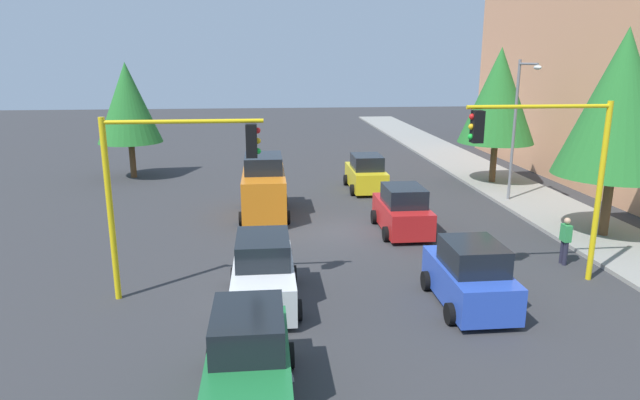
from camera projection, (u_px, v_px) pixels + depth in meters
The scene contains 16 objects.
ground_plane at pixel (338, 231), 23.22m from camera, with size 120.00×120.00×0.00m, color #353538.
sidewalk_kerb at pixel (524, 195), 29.03m from camera, with size 80.00×4.00×0.15m, color gray.
lane_arrow_near at pixel (270, 397), 11.84m from camera, with size 2.40×1.10×1.10m.
traffic_signal_near_right at pixel (172, 172), 15.93m from camera, with size 0.36×4.59×5.46m.
traffic_signal_near_left at pixel (549, 157), 16.97m from camera, with size 0.36×4.59×5.79m.
street_lamp_curbside at pixel (519, 116), 26.51m from camera, with size 2.15×0.28×7.00m.
tree_roadside_mid at pixel (499, 96), 30.65m from camera, with size 4.19×4.19×7.66m.
tree_roadside_near at pixel (620, 103), 20.97m from camera, with size 4.48×4.48×8.20m.
tree_opposite_side at pixel (128, 103), 32.62m from camera, with size 3.76×3.76×6.85m.
delivery_van_orange at pixel (264, 188), 25.30m from camera, with size 4.80×2.22×2.77m.
car_white at pixel (264, 273), 16.31m from camera, with size 4.20×2.08×1.98m.
car_blue at pixel (470, 276), 16.04m from camera, with size 3.74×2.05×1.98m.
car_red at pixel (402, 211), 22.94m from camera, with size 3.94×2.06×1.98m.
car_green at pixel (249, 362), 11.54m from camera, with size 4.01×2.01×1.98m.
car_yellow at pixel (366, 174), 30.28m from camera, with size 4.02×2.07×1.98m.
pedestrian_crossing at pixel (565, 239), 19.28m from camera, with size 0.40×0.24×1.70m.
Camera 1 is at (21.98, -2.96, 7.04)m, focal length 31.01 mm.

